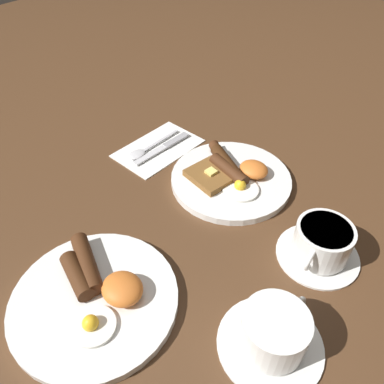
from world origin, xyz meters
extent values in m
plane|color=#4C301C|center=(0.00, 0.00, 0.00)|extent=(3.00, 3.00, 0.00)
cylinder|color=white|center=(0.00, 0.00, 0.01)|extent=(0.25, 0.25, 0.01)
cylinder|color=white|center=(-0.04, 0.02, 0.02)|extent=(0.07, 0.07, 0.01)
sphere|color=yellow|center=(-0.04, 0.02, 0.03)|extent=(0.02, 0.02, 0.02)
ellipsoid|color=orange|center=(-0.03, -0.04, 0.03)|extent=(0.06, 0.06, 0.03)
cylinder|color=#422311|center=(0.05, -0.03, 0.03)|extent=(0.10, 0.08, 0.02)
cylinder|color=#391F0D|center=(0.03, -0.02, 0.03)|extent=(0.11, 0.07, 0.03)
cylinder|color=#422312|center=(0.01, 0.00, 0.03)|extent=(0.10, 0.05, 0.03)
cube|color=brown|center=(0.03, 0.03, 0.02)|extent=(0.10, 0.10, 0.01)
cube|color=#F4E072|center=(0.03, 0.03, 0.03)|extent=(0.02, 0.02, 0.01)
cylinder|color=white|center=(0.00, 0.37, 0.01)|extent=(0.26, 0.26, 0.01)
cylinder|color=white|center=(-0.04, 0.40, 0.02)|extent=(0.07, 0.07, 0.01)
sphere|color=yellow|center=(-0.03, 0.40, 0.03)|extent=(0.02, 0.02, 0.02)
ellipsoid|color=orange|center=(-0.03, 0.34, 0.03)|extent=(0.07, 0.06, 0.03)
cylinder|color=#412311|center=(0.05, 0.34, 0.03)|extent=(0.12, 0.08, 0.03)
cylinder|color=#3F2210|center=(0.04, 0.37, 0.03)|extent=(0.09, 0.05, 0.03)
cylinder|color=white|center=(-0.23, 0.07, 0.00)|extent=(0.14, 0.14, 0.01)
cylinder|color=white|center=(-0.23, 0.07, 0.04)|extent=(0.10, 0.10, 0.06)
cylinder|color=#9E7047|center=(-0.23, 0.07, 0.07)|extent=(0.08, 0.08, 0.00)
torus|color=white|center=(-0.23, 0.11, 0.04)|extent=(0.01, 0.04, 0.04)
cylinder|color=white|center=(-0.25, 0.26, 0.00)|extent=(0.15, 0.15, 0.01)
cylinder|color=white|center=(-0.25, 0.26, 0.04)|extent=(0.09, 0.09, 0.06)
cylinder|color=#9E7047|center=(-0.25, 0.26, 0.07)|extent=(0.08, 0.08, 0.00)
torus|color=white|center=(-0.25, 0.21, 0.04)|extent=(0.01, 0.04, 0.04)
cube|color=white|center=(0.20, 0.01, 0.00)|extent=(0.14, 0.20, 0.01)
cube|color=silver|center=(0.19, 0.05, 0.01)|extent=(0.02, 0.09, 0.00)
cube|color=#9E9EA3|center=(0.19, -0.04, 0.01)|extent=(0.02, 0.08, 0.01)
ellipsoid|color=silver|center=(0.22, 0.07, 0.01)|extent=(0.03, 0.05, 0.01)
cube|color=silver|center=(0.21, -0.01, 0.01)|extent=(0.01, 0.11, 0.00)
camera|label=1|loc=(-0.31, 0.52, 0.53)|focal=35.00mm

